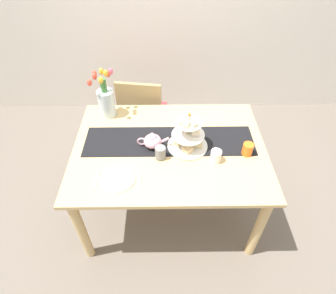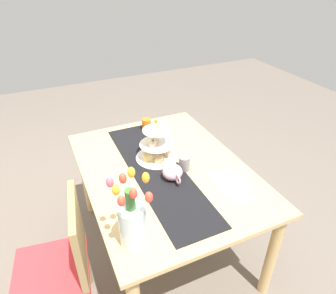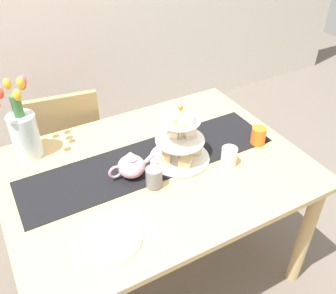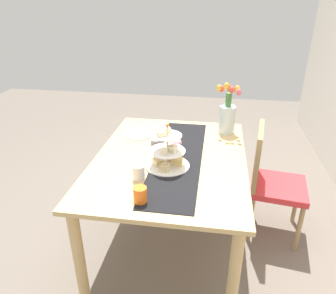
{
  "view_description": "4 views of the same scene",
  "coord_description": "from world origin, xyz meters",
  "px_view_note": "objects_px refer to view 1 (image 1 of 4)",
  "views": [
    {
      "loc": [
        -0.03,
        -1.52,
        2.22
      ],
      "look_at": [
        -0.01,
        -0.05,
        0.8
      ],
      "focal_mm": 30.04,
      "sensor_mm": 36.0,
      "label": 1
    },
    {
      "loc": [
        -1.52,
        0.67,
        1.99
      ],
      "look_at": [
        0.1,
        -0.07,
        0.86
      ],
      "focal_mm": 32.26,
      "sensor_mm": 36.0,
      "label": 2
    },
    {
      "loc": [
        -0.61,
        -1.24,
        1.92
      ],
      "look_at": [
        0.07,
        -0.0,
        0.86
      ],
      "focal_mm": 39.65,
      "sensor_mm": 36.0,
      "label": 3
    },
    {
      "loc": [
        1.97,
        0.29,
        1.81
      ],
      "look_at": [
        0.05,
        -0.01,
        0.86
      ],
      "focal_mm": 33.74,
      "sensor_mm": 36.0,
      "label": 4
    }
  ],
  "objects_px": {
    "tiered_cake_stand": "(188,137)",
    "knife_left": "(140,179)",
    "dining_table": "(169,156)",
    "teapot": "(152,141)",
    "mug_orange": "(248,149)",
    "fork_left": "(97,179)",
    "mug_white_text": "(216,156)",
    "dinner_plate_left": "(118,179)",
    "tulip_vase": "(106,100)",
    "mug_grey": "(160,153)",
    "chair_left": "(143,113)"
  },
  "relations": [
    {
      "from": "tiered_cake_stand",
      "to": "knife_left",
      "type": "bearing_deg",
      "value": -137.45
    },
    {
      "from": "dining_table",
      "to": "teapot",
      "type": "relative_size",
      "value": 6.03
    },
    {
      "from": "teapot",
      "to": "mug_orange",
      "type": "xyz_separation_m",
      "value": [
        0.69,
        -0.08,
        -0.01
      ]
    },
    {
      "from": "fork_left",
      "to": "mug_white_text",
      "type": "xyz_separation_m",
      "value": [
        0.82,
        0.16,
        0.04
      ]
    },
    {
      "from": "tiered_cake_stand",
      "to": "mug_white_text",
      "type": "relative_size",
      "value": 3.2
    },
    {
      "from": "teapot",
      "to": "dinner_plate_left",
      "type": "distance_m",
      "value": 0.39
    },
    {
      "from": "tulip_vase",
      "to": "mug_orange",
      "type": "distance_m",
      "value": 1.18
    },
    {
      "from": "dining_table",
      "to": "dinner_plate_left",
      "type": "height_order",
      "value": "dinner_plate_left"
    },
    {
      "from": "mug_grey",
      "to": "fork_left",
      "type": "bearing_deg",
      "value": -155.3
    },
    {
      "from": "teapot",
      "to": "fork_left",
      "type": "xyz_separation_m",
      "value": [
        -0.37,
        -0.31,
        -0.06
      ]
    },
    {
      "from": "tiered_cake_stand",
      "to": "fork_left",
      "type": "distance_m",
      "value": 0.71
    },
    {
      "from": "tiered_cake_stand",
      "to": "knife_left",
      "type": "xyz_separation_m",
      "value": [
        -0.34,
        -0.31,
        -0.09
      ]
    },
    {
      "from": "tulip_vase",
      "to": "mug_white_text",
      "type": "distance_m",
      "value": 1.0
    },
    {
      "from": "dinner_plate_left",
      "to": "mug_grey",
      "type": "distance_m",
      "value": 0.35
    },
    {
      "from": "dining_table",
      "to": "fork_left",
      "type": "distance_m",
      "value": 0.59
    },
    {
      "from": "tulip_vase",
      "to": "chair_left",
      "type": "bearing_deg",
      "value": 55.04
    },
    {
      "from": "dining_table",
      "to": "mug_grey",
      "type": "distance_m",
      "value": 0.21
    },
    {
      "from": "mug_white_text",
      "to": "mug_orange",
      "type": "relative_size",
      "value": 1.0
    },
    {
      "from": "dining_table",
      "to": "tiered_cake_stand",
      "type": "height_order",
      "value": "tiered_cake_stand"
    },
    {
      "from": "fork_left",
      "to": "mug_white_text",
      "type": "distance_m",
      "value": 0.83
    },
    {
      "from": "dinner_plate_left",
      "to": "tulip_vase",
      "type": "bearing_deg",
      "value": 103.01
    },
    {
      "from": "mug_orange",
      "to": "mug_grey",
      "type": "bearing_deg",
      "value": -177.21
    },
    {
      "from": "mug_orange",
      "to": "mug_white_text",
      "type": "bearing_deg",
      "value": -164.34
    },
    {
      "from": "tiered_cake_stand",
      "to": "mug_grey",
      "type": "bearing_deg",
      "value": -150.4
    },
    {
      "from": "teapot",
      "to": "mug_grey",
      "type": "relative_size",
      "value": 2.51
    },
    {
      "from": "fork_left",
      "to": "mug_orange",
      "type": "xyz_separation_m",
      "value": [
        1.05,
        0.23,
        0.04
      ]
    },
    {
      "from": "tiered_cake_stand",
      "to": "mug_grey",
      "type": "xyz_separation_m",
      "value": [
        -0.2,
        -0.12,
        -0.04
      ]
    },
    {
      "from": "knife_left",
      "to": "mug_orange",
      "type": "xyz_separation_m",
      "value": [
        0.76,
        0.23,
        0.04
      ]
    },
    {
      "from": "dining_table",
      "to": "mug_white_text",
      "type": "relative_size",
      "value": 15.13
    },
    {
      "from": "chair_left",
      "to": "mug_orange",
      "type": "height_order",
      "value": "chair_left"
    },
    {
      "from": "fork_left",
      "to": "mug_orange",
      "type": "distance_m",
      "value": 1.08
    },
    {
      "from": "chair_left",
      "to": "mug_white_text",
      "type": "xyz_separation_m",
      "value": [
        0.58,
        -0.91,
        0.31
      ]
    },
    {
      "from": "mug_grey",
      "to": "dining_table",
      "type": "bearing_deg",
      "value": 60.25
    },
    {
      "from": "dinner_plate_left",
      "to": "mug_orange",
      "type": "relative_size",
      "value": 2.42
    },
    {
      "from": "knife_left",
      "to": "mug_white_text",
      "type": "height_order",
      "value": "mug_white_text"
    },
    {
      "from": "tiered_cake_stand",
      "to": "mug_orange",
      "type": "height_order",
      "value": "tiered_cake_stand"
    },
    {
      "from": "dinner_plate_left",
      "to": "fork_left",
      "type": "xyz_separation_m",
      "value": [
        -0.15,
        0.0,
        -0.0
      ]
    },
    {
      "from": "tiered_cake_stand",
      "to": "mug_white_text",
      "type": "bearing_deg",
      "value": -39.09
    },
    {
      "from": "dining_table",
      "to": "mug_grey",
      "type": "relative_size",
      "value": 15.13
    },
    {
      "from": "mug_white_text",
      "to": "mug_orange",
      "type": "bearing_deg",
      "value": 15.66
    },
    {
      "from": "dining_table",
      "to": "tulip_vase",
      "type": "xyz_separation_m",
      "value": [
        -0.51,
        0.4,
        0.26
      ]
    },
    {
      "from": "mug_white_text",
      "to": "tiered_cake_stand",
      "type": "bearing_deg",
      "value": 140.91
    },
    {
      "from": "dinner_plate_left",
      "to": "chair_left",
      "type": "bearing_deg",
      "value": 85.16
    },
    {
      "from": "dinner_plate_left",
      "to": "mug_white_text",
      "type": "height_order",
      "value": "mug_white_text"
    },
    {
      "from": "dining_table",
      "to": "mug_white_text",
      "type": "bearing_deg",
      "value": -25.14
    },
    {
      "from": "dining_table",
      "to": "tiered_cake_stand",
      "type": "xyz_separation_m",
      "value": [
        0.14,
        -0.0,
        0.2
      ]
    },
    {
      "from": "teapot",
      "to": "dinner_plate_left",
      "type": "height_order",
      "value": "teapot"
    },
    {
      "from": "tiered_cake_stand",
      "to": "teapot",
      "type": "bearing_deg",
      "value": 179.93
    },
    {
      "from": "mug_grey",
      "to": "tulip_vase",
      "type": "bearing_deg",
      "value": 131.02
    },
    {
      "from": "dinner_plate_left",
      "to": "mug_grey",
      "type": "relative_size",
      "value": 2.42
    }
  ]
}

